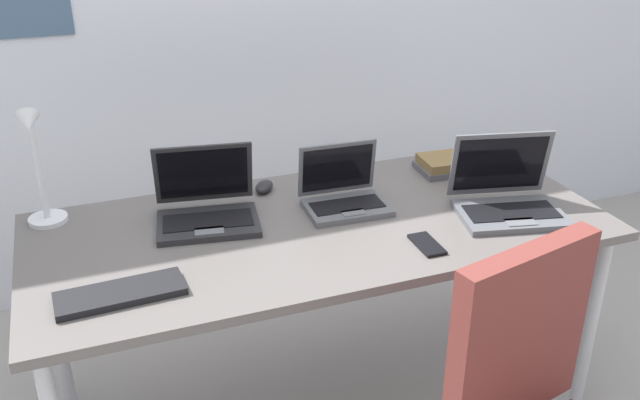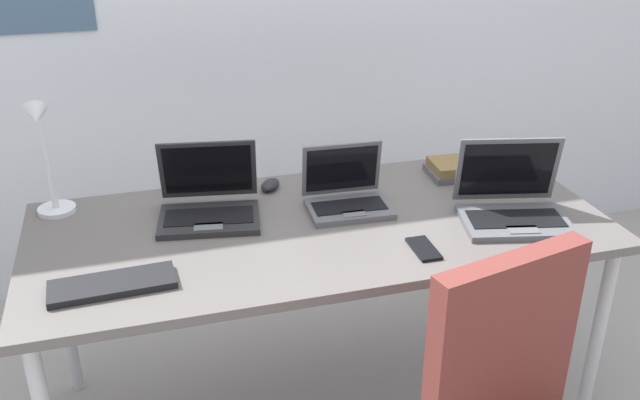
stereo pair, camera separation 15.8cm
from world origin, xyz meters
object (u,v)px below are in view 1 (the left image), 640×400
at_px(desk_lamp, 38,168).
at_px(laptop_front_right, 207,207).
at_px(cell_phone, 427,244).
at_px(external_keyboard, 120,293).
at_px(laptop_by_keyboard, 344,195).
at_px(computer_mouse, 264,187).
at_px(laptop_center, 508,198).
at_px(book_stack, 442,165).
at_px(coffee_mug, 499,153).

xyz_separation_m(desk_lamp, laptop_front_right, (0.47, -0.14, -0.15)).
bearing_deg(cell_phone, laptop_front_right, 146.83).
relative_size(laptop_front_right, external_keyboard, 1.07).
height_order(laptop_by_keyboard, computer_mouse, laptop_by_keyboard).
xyz_separation_m(desk_lamp, external_keyboard, (0.17, -0.48, -0.19)).
bearing_deg(laptop_center, external_keyboard, -176.74).
xyz_separation_m(external_keyboard, computer_mouse, (0.54, 0.50, 0.01)).
xyz_separation_m(laptop_by_keyboard, cell_phone, (0.13, -0.33, -0.04)).
bearing_deg(computer_mouse, book_stack, 28.62).
distance_m(laptop_front_right, computer_mouse, 0.28).
xyz_separation_m(book_stack, coffee_mug, (0.23, -0.01, 0.02)).
bearing_deg(cell_phone, laptop_by_keyboard, 112.57).
bearing_deg(laptop_front_right, cell_phone, -34.19).
relative_size(cell_phone, coffee_mug, 1.20).
distance_m(computer_mouse, cell_phone, 0.64).
bearing_deg(laptop_by_keyboard, laptop_center, -24.59).
height_order(laptop_center, external_keyboard, laptop_center).
height_order(laptop_center, coffee_mug, laptop_center).
xyz_separation_m(laptop_center, book_stack, (-0.03, 0.36, -0.02)).
relative_size(laptop_front_right, book_stack, 1.99).
distance_m(cell_phone, book_stack, 0.57).
relative_size(laptop_center, book_stack, 2.17).
bearing_deg(laptop_by_keyboard, computer_mouse, 134.97).
bearing_deg(computer_mouse, laptop_by_keyboard, -10.71).
distance_m(laptop_by_keyboard, computer_mouse, 0.30).
bearing_deg(coffee_mug, laptop_by_keyboard, -168.76).
relative_size(laptop_center, external_keyboard, 1.16).
distance_m(desk_lamp, cell_phone, 1.18).
height_order(desk_lamp, coffee_mug, desk_lamp).
bearing_deg(laptop_front_right, laptop_by_keyboard, -7.62).
relative_size(laptop_center, laptop_by_keyboard, 1.40).
xyz_separation_m(desk_lamp, laptop_by_keyboard, (0.91, -0.20, -0.16)).
bearing_deg(cell_phone, coffee_mug, 41.15).
height_order(cell_phone, book_stack, book_stack).
height_order(laptop_center, laptop_front_right, laptop_center).
distance_m(cell_phone, coffee_mug, 0.72).
relative_size(cell_phone, book_stack, 0.77).
xyz_separation_m(cell_phone, coffee_mug, (0.55, 0.46, 0.04)).
relative_size(computer_mouse, cell_phone, 0.71).
bearing_deg(external_keyboard, desk_lamp, 106.36).
relative_size(laptop_front_right, cell_phone, 2.59).
bearing_deg(book_stack, cell_phone, -123.77).
relative_size(laptop_front_right, computer_mouse, 3.67).
bearing_deg(laptop_by_keyboard, cell_phone, -68.45).
height_order(laptop_center, cell_phone, laptop_center).
height_order(laptop_center, book_stack, laptop_center).
distance_m(desk_lamp, laptop_by_keyboard, 0.95).
xyz_separation_m(laptop_front_right, coffee_mug, (1.12, 0.08, -0.00)).
height_order(desk_lamp, laptop_by_keyboard, desk_lamp).
bearing_deg(laptop_center, computer_mouse, 148.05).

